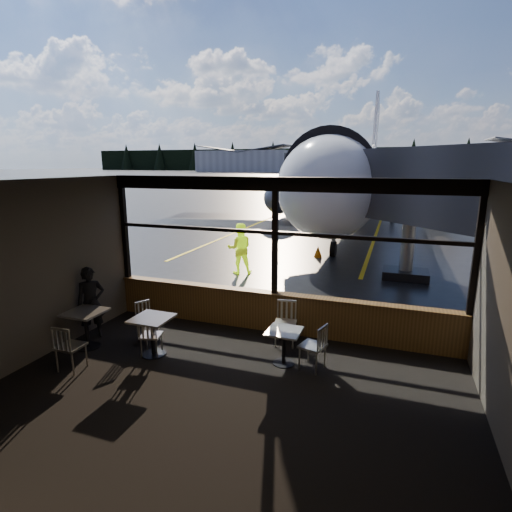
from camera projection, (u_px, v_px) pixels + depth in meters
The scene contains 31 objects.
ground_plane at pixel (391, 177), 119.47m from camera, with size 520.00×520.00×0.00m, color black.
carpet_floor at pixel (220, 401), 6.47m from camera, with size 8.00×6.00×0.01m, color black.
ceiling at pixel (215, 183), 5.68m from camera, with size 8.00×6.00×0.04m, color #38332D.
wall_left at pixel (21, 276), 7.37m from camera, with size 0.04×6.00×3.50m, color #4D463D.
wall_back at pixel (66, 412), 3.32m from camera, with size 8.00×0.04×3.50m, color #4D463D.
window_sill at pixel (274, 313), 9.13m from camera, with size 8.00×0.28×0.90m, color brown.
window_header at pixel (276, 184), 8.47m from camera, with size 8.00×0.18×0.30m, color black.
mullion_left at pixel (124, 228), 10.01m from camera, with size 0.12×0.12×2.60m, color black.
mullion_centre at pixel (275, 237), 8.73m from camera, with size 0.12×0.12×2.60m, color black.
mullion_right at pixel (477, 250), 7.45m from camera, with size 0.12×0.12×2.60m, color black.
window_transom at pixel (275, 233), 8.71m from camera, with size 8.00×0.10×0.08m, color black.
airliner at pixel (363, 139), 26.38m from camera, with size 29.31×35.18×10.75m, color white, non-canonical shape.
jet_bridge at pixel (435, 210), 12.59m from camera, with size 8.76×10.71×4.67m, color #2E2E31, non-canonical shape.
cafe_table_near at pixel (284, 347), 7.62m from camera, with size 0.63×0.63×0.70m, color #9E9A91, non-canonical shape.
cafe_table_mid at pixel (153, 336), 7.97m from camera, with size 0.73×0.73×0.81m, color #A6A198, non-canonical shape.
cafe_table_left at pixel (87, 330), 8.31m from camera, with size 0.73×0.73×0.80m, color #9E9892, non-canonical shape.
chair_near_e at pixel (313, 346), 7.43m from camera, with size 0.49×0.49×0.90m, color #ABA79A, non-canonical shape.
chair_near_n at pixel (285, 324), 8.42m from camera, with size 0.52×0.52×0.95m, color #B7B2A5, non-canonical shape.
chair_mid_s at pixel (151, 336), 8.00m from camera, with size 0.44×0.44×0.81m, color beige, non-canonical shape.
chair_mid_w at pixel (147, 320), 8.80m from camera, with size 0.45×0.45×0.82m, color beige, non-canonical shape.
chair_left_s at pixel (71, 347), 7.39m from camera, with size 0.50×0.50×0.92m, color beige, non-canonical shape.
passenger at pixel (91, 303), 8.74m from camera, with size 0.58×0.38×1.60m, color black.
ground_crew at pixel (240, 248), 13.92m from camera, with size 0.86×0.67×1.77m, color #BFF219.
cone_nose at pixel (318, 252), 16.46m from camera, with size 0.34×0.34×0.47m, color #F65507.
cone_wing at pixel (299, 212), 29.65m from camera, with size 0.41×0.41×0.57m, color orange.
hangar_left at pixel (244, 160), 196.05m from camera, with size 45.00×18.00×11.00m, color silver, non-canonical shape.
hangar_mid at pixel (395, 161), 178.06m from camera, with size 38.00×15.00×10.00m, color silver, non-canonical shape.
fuel_tank_a at pixel (326, 166), 185.48m from camera, with size 8.00×8.00×6.00m, color silver.
fuel_tank_b at pixel (348, 166), 182.24m from camera, with size 8.00×8.00×6.00m, color silver.
fuel_tank_c at pixel (371, 166), 179.00m from camera, with size 8.00×8.00×6.00m, color silver.
treeline at pixel (395, 159), 200.80m from camera, with size 360.00×3.00×12.00m, color black.
Camera 1 is at (2.47, -8.25, 3.77)m, focal length 28.00 mm.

